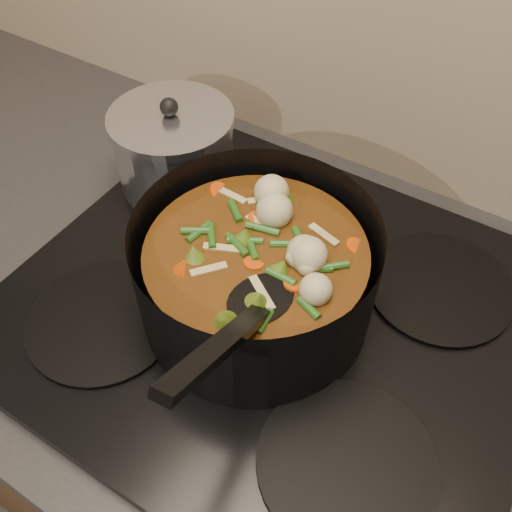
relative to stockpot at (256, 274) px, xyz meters
The scene contains 4 objects.
counter 0.54m from the stockpot, 42.15° to the left, with size 2.64×0.64×0.91m.
stovetop 0.08m from the stockpot, 42.15° to the left, with size 0.62×0.54×0.03m.
stockpot is the anchor object (origin of this frame).
saucepan 0.26m from the stockpot, 148.42° to the left, with size 0.17×0.17×0.14m.
Camera 1 is at (0.20, 1.57, 1.49)m, focal length 40.00 mm.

